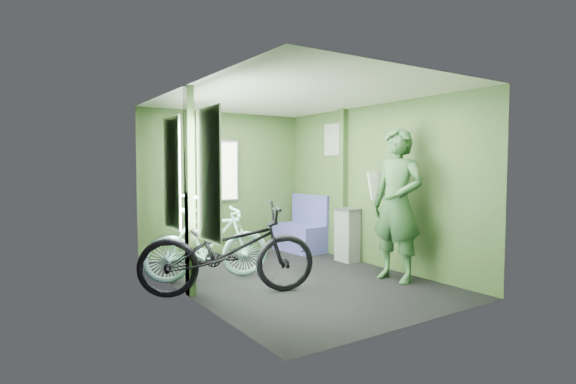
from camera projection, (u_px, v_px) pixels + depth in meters
name	position (u px, v px, depth m)	size (l,w,h in m)	color
room	(288.00, 166.00, 5.66)	(4.00, 4.02, 2.31)	black
bicycle_black	(228.00, 295.00, 5.00)	(0.68, 1.95, 1.02)	black
bicycle_mint	(209.00, 281.00, 5.60)	(0.45, 1.58, 0.95)	#94DBD2
passenger	(397.00, 205.00, 5.58)	(0.56, 0.76, 1.90)	#305830
waste_box	(347.00, 235.00, 6.73)	(0.23, 0.33, 0.80)	slate
bench_seat	(301.00, 234.00, 7.56)	(0.57, 0.93, 0.94)	navy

